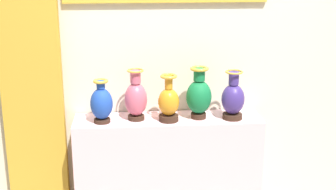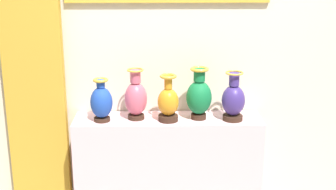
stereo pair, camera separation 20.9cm
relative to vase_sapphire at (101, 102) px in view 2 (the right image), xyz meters
The scene contains 8 objects.
display_shelf 0.74m from the vase_sapphire, ahead, with size 1.39×0.34×0.82m, color beige.
back_wall 0.76m from the vase_sapphire, 30.05° to the left, with size 2.91×0.14×2.93m.
curtain_gold 0.55m from the vase_sapphire, 162.46° to the left, with size 0.44×0.08×2.15m, color gold.
vase_sapphire is the anchor object (origin of this frame).
vase_rose 0.25m from the vase_sapphire, ahead, with size 0.17×0.17×0.38m.
vase_amber 0.49m from the vase_sapphire, ahead, with size 0.16×0.16×0.35m.
vase_emerald 0.71m from the vase_sapphire, ahead, with size 0.19×0.19×0.39m.
vase_indigo 0.96m from the vase_sapphire, ahead, with size 0.17×0.17×0.36m.
Camera 2 is at (-0.08, -3.31, 1.99)m, focal length 50.46 mm.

